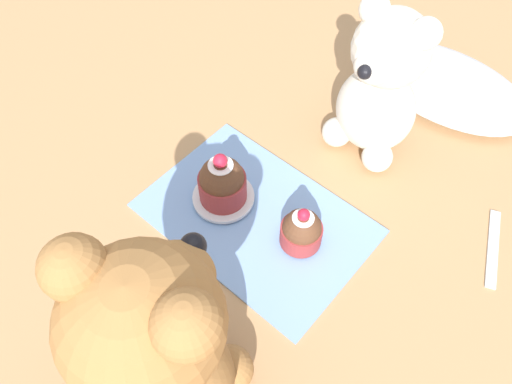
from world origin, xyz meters
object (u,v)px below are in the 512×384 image
(cupcake_near_cream_bear, at_px, (302,230))
(teaspoon, at_px, (493,247))
(teddy_bear_cream, at_px, (380,87))
(saucer_plate, at_px, (223,197))
(cupcake_near_tan_bear, at_px, (222,182))
(teddy_bear_tan, at_px, (159,347))

(cupcake_near_cream_bear, height_order, teaspoon, cupcake_near_cream_bear)
(cupcake_near_cream_bear, bearing_deg, teddy_bear_cream, 99.25)
(cupcake_near_cream_bear, distance_m, saucer_plate, 0.11)
(cupcake_near_cream_bear, xyz_separation_m, cupcake_near_tan_bear, (-0.11, -0.02, 0.01))
(teddy_bear_cream, bearing_deg, teaspoon, -10.74)
(teaspoon, bearing_deg, cupcake_near_cream_bear, 106.74)
(teddy_bear_tan, distance_m, cupcake_near_cream_bear, 0.23)
(teddy_bear_tan, distance_m, saucer_plate, 0.26)
(teddy_bear_cream, height_order, saucer_plate, teddy_bear_cream)
(cupcake_near_cream_bear, height_order, cupcake_near_tan_bear, cupcake_near_tan_bear)
(teddy_bear_tan, bearing_deg, cupcake_near_cream_bear, -100.87)
(teddy_bear_tan, xyz_separation_m, teaspoon, (0.16, 0.35, -0.12))
(teddy_bear_tan, relative_size, teaspoon, 2.35)
(cupcake_near_cream_bear, bearing_deg, teddy_bear_tan, -86.57)
(teddy_bear_tan, xyz_separation_m, cupcake_near_tan_bear, (-0.12, 0.19, -0.09))
(cupcake_near_cream_bear, bearing_deg, cupcake_near_tan_bear, -172.17)
(teddy_bear_cream, xyz_separation_m, saucer_plate, (-0.08, -0.20, -0.09))
(cupcake_near_cream_bear, relative_size, saucer_plate, 0.80)
(teddy_bear_tan, distance_m, cupcake_near_tan_bear, 0.25)
(teddy_bear_cream, relative_size, cupcake_near_tan_bear, 2.71)
(saucer_plate, xyz_separation_m, teaspoon, (0.29, 0.16, -0.01))
(teddy_bear_tan, xyz_separation_m, cupcake_near_cream_bear, (-0.01, 0.21, -0.10))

